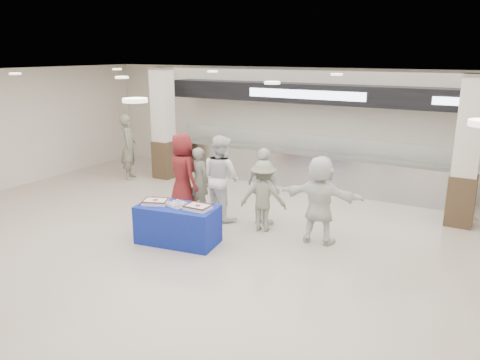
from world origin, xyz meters
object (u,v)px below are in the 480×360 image
Objects in this scene: sheet_cake_right at (198,207)px; chef_tall at (221,177)px; sheet_cake_left at (156,201)px; soldier_a at (199,180)px; chef_short at (264,187)px; soldier_b at (263,196)px; cupcake_tray at (176,204)px; soldier_bg at (129,147)px; civilian_white at (320,200)px; display_table at (178,224)px; civilian_maroon at (183,173)px.

chef_tall reaches higher than sheet_cake_right.
soldier_a is at bearing 96.01° from sheet_cake_left.
chef_tall is (0.64, -0.07, 0.17)m from soldier_a.
soldier_b is (0.15, -0.30, -0.10)m from chef_short.
chef_short is (1.01, 1.72, 0.05)m from cupcake_tray.
soldier_b is at bearing -141.64° from soldier_bg.
cupcake_tray is 2.76m from civilian_white.
soldier_bg is (-3.49, 1.48, 0.18)m from soldier_a.
sheet_cake_left is 4.93m from soldier_bg.
sheet_cake_right is 0.48m from cupcake_tray.
soldier_b is at bearing -177.08° from soldier_a.
sheet_cake_left is 0.34× the size of chef_short.
chef_short is (1.44, 1.82, 0.04)m from sheet_cake_left.
civilian_maroon is at bearing 114.36° from display_table.
chef_short is at bearing 72.53° from sheet_cake_right.
chef_short is (0.99, 1.73, 0.46)m from display_table.
soldier_a is 3.80m from soldier_bg.
soldier_bg is (-3.14, 1.64, 0.02)m from civilian_maroon.
sheet_cake_right is 0.28× the size of chef_short.
sheet_cake_left is at bearing 107.61° from soldier_a.
civilian_maroon is (-0.54, 1.63, 0.13)m from sheet_cake_left.
cupcake_tray is at bearing 34.60° from soldier_b.
chef_tall is 1.27× the size of soldier_b.
chef_short is at bearing 51.59° from display_table.
chef_tall is at bearing 89.64° from cupcake_tray.
sheet_cake_left is 0.92m from sheet_cake_right.
chef_short is (1.99, 0.19, -0.08)m from civilian_maroon.
sheet_cake_left is at bearing 21.19° from civilian_white.
soldier_a is (-0.19, 1.78, -0.03)m from sheet_cake_left.
civilian_maroon is 0.99m from chef_tall.
sheet_cake_right is 1.54m from soldier_b.
chef_short reaches higher than sheet_cake_right.
sheet_cake_right is at bearing 28.71° from civilian_white.
chef_short is 5.33m from soldier_bg.
sheet_cake_right is at bearing 96.95° from chef_short.
cupcake_tray is at bearing -160.85° from soldier_bg.
soldier_bg is (-5.27, 1.76, 0.20)m from soldier_b.
chef_tall is 4.41m from soldier_bg.
sheet_cake_left is 1.72m from civilian_maroon.
display_table is 0.84× the size of civilian_maroon.
display_table is 0.92× the size of chef_short.
civilian_white is (2.83, 1.46, 0.07)m from sheet_cake_left.
civilian_white is 0.92× the size of soldier_bg.
sheet_cake_right is 1.66m from chef_tall.
soldier_a reaches higher than sheet_cake_left.
chef_tall is 1.12× the size of chef_short.
chef_tall is 1.18m from soldier_b.
soldier_a reaches higher than soldier_b.
civilian_maroon reaches higher than sheet_cake_right.
cupcake_tray is 0.29× the size of chef_short.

